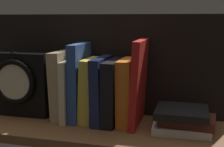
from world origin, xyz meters
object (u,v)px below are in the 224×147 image
(book_yellow_seinlanguage, at_px, (91,90))
(book_orange_pandolfini, at_px, (127,92))
(book_black_skeptic, at_px, (114,91))
(book_stack_side, at_px, (183,120))
(book_navy_bierce, at_px, (102,90))
(book_tan_shortstories, at_px, (63,85))
(book_cream_twain, at_px, (72,89))
(framed_clock, at_px, (19,84))
(book_red_requiem, at_px, (139,83))
(book_blue_modern, at_px, (80,82))

(book_yellow_seinlanguage, xyz_separation_m, book_orange_pandolfini, (0.11, 0.00, 0.00))
(book_yellow_seinlanguage, distance_m, book_black_skeptic, 0.07)
(book_black_skeptic, relative_size, book_stack_side, 1.10)
(book_navy_bierce, bearing_deg, book_orange_pandolfini, 0.00)
(book_tan_shortstories, distance_m, book_cream_twain, 0.03)
(book_orange_pandolfini, bearing_deg, book_black_skeptic, 180.00)
(book_cream_twain, relative_size, book_orange_pandolfini, 0.96)
(book_orange_pandolfini, bearing_deg, book_stack_side, -10.41)
(framed_clock, distance_m, book_stack_side, 0.52)
(book_navy_bierce, distance_m, book_stack_side, 0.25)
(book_navy_bierce, xyz_separation_m, book_red_requiem, (0.11, 0.00, 0.03))
(book_blue_modern, relative_size, book_stack_side, 1.37)
(book_navy_bierce, height_order, book_orange_pandolfini, book_navy_bierce)
(book_cream_twain, height_order, book_orange_pandolfini, book_orange_pandolfini)
(book_tan_shortstories, height_order, book_yellow_seinlanguage, book_tan_shortstories)
(book_red_requiem, bearing_deg, book_stack_side, -13.01)
(book_blue_modern, height_order, book_orange_pandolfini, book_blue_modern)
(book_yellow_seinlanguage, xyz_separation_m, book_stack_side, (0.28, -0.03, -0.06))
(book_black_skeptic, bearing_deg, book_stack_side, -8.33)
(book_yellow_seinlanguage, relative_size, book_orange_pandolfini, 0.99)
(book_tan_shortstories, xyz_separation_m, book_yellow_seinlanguage, (0.09, 0.00, -0.01))
(book_red_requiem, relative_size, book_stack_side, 1.45)
(book_tan_shortstories, height_order, book_blue_modern, book_blue_modern)
(book_yellow_seinlanguage, height_order, book_navy_bierce, book_navy_bierce)
(book_red_requiem, bearing_deg, framed_clock, -178.21)
(book_cream_twain, xyz_separation_m, book_yellow_seinlanguage, (0.06, 0.00, 0.00))
(book_tan_shortstories, bearing_deg, book_orange_pandolfini, 0.00)
(book_tan_shortstories, height_order, book_cream_twain, book_tan_shortstories)
(book_cream_twain, bearing_deg, book_orange_pandolfini, 0.00)
(book_cream_twain, height_order, book_red_requiem, book_red_requiem)
(book_navy_bierce, bearing_deg, book_tan_shortstories, 180.00)
(book_navy_bierce, bearing_deg, book_stack_side, -7.11)
(book_yellow_seinlanguage, bearing_deg, book_tan_shortstories, 180.00)
(book_orange_pandolfini, height_order, framed_clock, framed_clock)
(book_blue_modern, bearing_deg, book_orange_pandolfini, 0.00)
(book_blue_modern, xyz_separation_m, book_yellow_seinlanguage, (0.04, 0.00, -0.02))
(book_tan_shortstories, xyz_separation_m, book_stack_side, (0.37, -0.03, -0.07))
(book_cream_twain, distance_m, book_yellow_seinlanguage, 0.06)
(book_cream_twain, bearing_deg, framed_clock, -176.07)
(book_red_requiem, bearing_deg, book_navy_bierce, 180.00)
(book_orange_pandolfini, bearing_deg, book_navy_bierce, 180.00)
(book_cream_twain, relative_size, framed_clock, 0.88)
(book_black_skeptic, relative_size, framed_clock, 0.90)
(book_navy_bierce, relative_size, book_black_skeptic, 1.03)
(book_navy_bierce, bearing_deg, book_red_requiem, 0.00)
(book_black_skeptic, xyz_separation_m, framed_clock, (-0.31, -0.01, 0.01))
(book_orange_pandolfini, relative_size, book_stack_side, 1.12)
(book_blue_modern, bearing_deg, book_red_requiem, 0.00)
(book_tan_shortstories, distance_m, framed_clock, 0.14)
(book_tan_shortstories, distance_m, book_red_requiem, 0.24)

